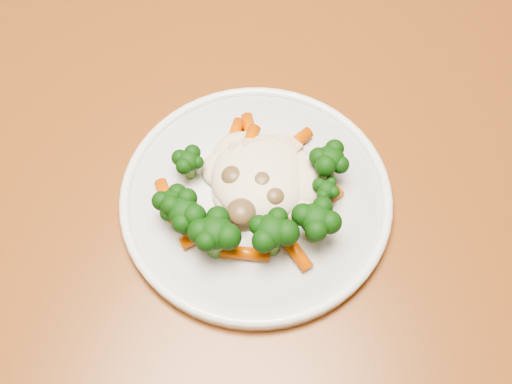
{
  "coord_description": "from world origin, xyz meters",
  "views": [
    {
      "loc": [
        -0.17,
        -0.03,
        1.29
      ],
      "look_at": [
        -0.26,
        0.25,
        0.77
      ],
      "focal_mm": 45.0,
      "sensor_mm": 36.0,
      "label": 1
    }
  ],
  "objects": [
    {
      "name": "dining_table",
      "position": [
        -0.34,
        0.24,
        0.64
      ],
      "size": [
        1.17,
        0.86,
        0.75
      ],
      "rotation": [
        0.0,
        0.0,
        0.14
      ],
      "color": "brown",
      "rests_on": "ground"
    },
    {
      "name": "meal",
      "position": [
        -0.26,
        0.24,
        0.78
      ],
      "size": [
        0.18,
        0.17,
        0.05
      ],
      "color": "beige",
      "rests_on": "plate"
    },
    {
      "name": "plate",
      "position": [
        -0.26,
        0.25,
        0.76
      ],
      "size": [
        0.26,
        0.26,
        0.01
      ],
      "primitive_type": "cylinder",
      "color": "white",
      "rests_on": "dining_table"
    }
  ]
}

